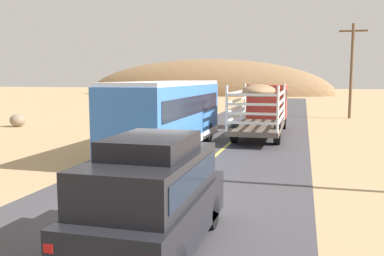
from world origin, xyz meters
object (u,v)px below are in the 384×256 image
object	(u,v)px
livestock_truck	(264,104)
boulder_near_shoulder	(18,120)
suv_near	(153,195)
power_pole_mid	(352,68)
bus	(169,114)

from	to	relation	value
livestock_truck	boulder_near_shoulder	bearing A→B (deg)	-175.96
suv_near	power_pole_mid	xyz separation A→B (m)	(6.54, 29.54, 3.03)
power_pole_mid	boulder_near_shoulder	xyz separation A→B (m)	(-22.92, -12.28, -3.74)
livestock_truck	boulder_near_shoulder	world-z (taller)	livestock_truck
suv_near	livestock_truck	distance (m)	18.47
power_pole_mid	bus	bearing A→B (deg)	-117.03
bus	power_pole_mid	world-z (taller)	power_pole_mid
livestock_truck	bus	world-z (taller)	bus
livestock_truck	power_pole_mid	xyz separation A→B (m)	(6.08, 11.09, 2.39)
livestock_truck	boulder_near_shoulder	distance (m)	16.93
livestock_truck	bus	distance (m)	8.66
boulder_near_shoulder	bus	bearing A→B (deg)	-26.79
suv_near	livestock_truck	bearing A→B (deg)	88.58
bus	boulder_near_shoulder	world-z (taller)	bus
power_pole_mid	boulder_near_shoulder	bearing A→B (deg)	-151.82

